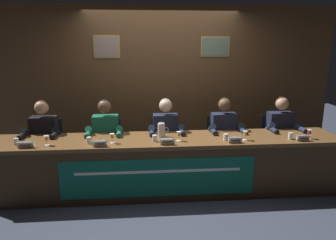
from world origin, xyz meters
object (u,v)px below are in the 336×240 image
object	(u,v)px
chair_right	(221,146)
panelist_center	(166,134)
conference_table	(168,157)
water_cup_right	(226,137)
water_cup_center	(155,139)
nameplate_right	(235,140)
nameplate_far_left	(26,145)
juice_glass_center	(179,134)
water_cup_far_right	(290,136)
panelist_left	(105,136)
water_cup_left	(89,141)
water_pitcher_central	(161,130)
water_cup_far_left	(16,142)
chair_far_left	(49,151)
nameplate_center	(167,141)
juice_glass_far_right	(309,132)
juice_glass_far_left	(47,139)
panelist_far_right	(282,131)
panelist_far_left	(43,137)
panelist_right	(225,133)
chair_left	(108,149)
juice_glass_left	(112,137)
chair_center	(165,148)
nameplate_far_right	(303,138)
nameplate_left	(100,143)
juice_glass_right	(245,134)
chair_far_right	(275,145)

from	to	relation	value
chair_right	panelist_center	bearing A→B (deg)	-167.09
conference_table	water_cup_right	world-z (taller)	water_cup_right
water_cup_center	water_cup_right	xyz separation A→B (m)	(0.93, -0.03, 0.00)
nameplate_right	nameplate_far_left	bearing A→B (deg)	179.52
juice_glass_center	water_cup_far_right	xyz separation A→B (m)	(1.48, -0.05, -0.05)
panelist_left	water_cup_left	world-z (taller)	panelist_left
juice_glass_center	water_pitcher_central	size ratio (longest dim) A/B	0.59
water_cup_far_left	water_pitcher_central	bearing A→B (deg)	6.11
water_cup_far_right	chair_far_left	bearing A→B (deg)	167.80
nameplate_center	juice_glass_far_right	distance (m)	1.90
juice_glass_center	juice_glass_far_left	bearing A→B (deg)	-178.44
water_cup_far_right	panelist_far_right	bearing A→B (deg)	76.64
panelist_far_left	panelist_right	world-z (taller)	same
panelist_far_left	juice_glass_far_right	size ratio (longest dim) A/B	9.84
chair_left	juice_glass_left	bearing A→B (deg)	-78.25
panelist_far_left	nameplate_far_left	bearing A→B (deg)	-91.61
chair_center	juice_glass_far_right	bearing A→B (deg)	-21.18
water_cup_left	nameplate_right	size ratio (longest dim) A/B	0.51
nameplate_right	nameplate_far_right	xyz separation A→B (m)	(0.91, 0.01, 0.00)
water_cup_far_left	water_cup_left	size ratio (longest dim) A/B	1.00
juice_glass_center	water_cup_far_right	bearing A→B (deg)	-1.85
juice_glass_center	panelist_far_right	distance (m)	1.68
juice_glass_center	water_cup_far_right	world-z (taller)	juice_glass_center
panelist_right	juice_glass_left	bearing A→B (deg)	-162.53
juice_glass_left	nameplate_far_right	size ratio (longest dim) A/B	0.74
chair_far_left	chair_left	bearing A→B (deg)	0.00
conference_table	nameplate_far_left	bearing A→B (deg)	-175.79
panelist_center	juice_glass_center	world-z (taller)	panelist_center
nameplate_far_right	water_cup_far_right	world-z (taller)	water_cup_far_right
water_pitcher_central	panelist_far_right	bearing A→B (deg)	8.81
panelist_right	water_cup_right	distance (m)	0.53
chair_far_left	nameplate_far_right	bearing A→B (deg)	-13.08
nameplate_center	water_cup_center	world-z (taller)	water_cup_center
water_cup_right	chair_center	bearing A→B (deg)	136.57
water_cup_center	water_pitcher_central	xyz separation A→B (m)	(0.10, 0.20, 0.06)
nameplate_left	panelist_center	size ratio (longest dim) A/B	0.14
nameplate_far_left	juice_glass_right	bearing A→B (deg)	1.66
panelist_far_left	water_pitcher_central	xyz separation A→B (m)	(1.65, -0.28, 0.14)
chair_left	juice_glass_left	world-z (taller)	chair_left
juice_glass_left	water_cup_center	world-z (taller)	juice_glass_left
chair_right	panelist_far_right	world-z (taller)	panelist_far_right
chair_left	chair_right	world-z (taller)	same
nameplate_left	chair_right	xyz separation A→B (m)	(1.73, 0.83, -0.36)
water_cup_left	panelist_far_right	xyz separation A→B (m)	(2.75, 0.50, -0.09)
chair_right	chair_far_right	xyz separation A→B (m)	(0.87, 0.00, 0.00)
panelist_center	nameplate_center	bearing A→B (deg)	-92.82
juice_glass_far_left	juice_glass_right	size ratio (longest dim) A/B	1.00
chair_far_left	chair_far_right	bearing A→B (deg)	0.00
water_cup_far_left	chair_far_left	bearing A→B (deg)	75.80
water_cup_far_left	chair_left	distance (m)	1.29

